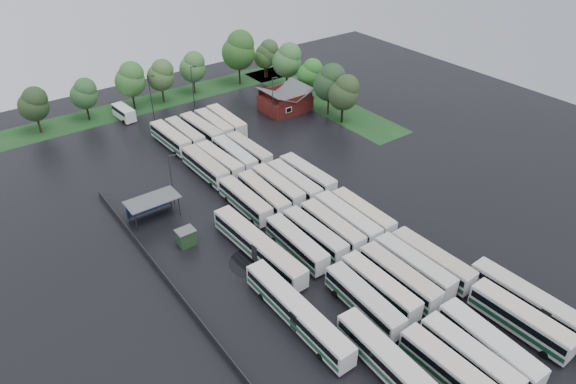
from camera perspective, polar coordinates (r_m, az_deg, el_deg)
ground at (r=76.29m, az=4.18°, el=-6.04°), size 160.00×160.00×0.00m
brick_building at (r=117.10m, az=-0.31°, el=9.92°), size 10.07×8.60×5.39m
wash_shed at (r=83.09m, az=-14.92°, el=-0.99°), size 8.20×4.20×3.58m
utility_hut at (r=77.11m, az=-11.25°, el=-4.95°), size 2.70×2.20×2.62m
grass_strip_north at (r=126.06m, az=-14.64°, el=9.66°), size 80.00×10.00×0.01m
grass_strip_east at (r=123.55m, az=3.49°, el=10.20°), size 10.00×50.00×0.01m
west_fence at (r=72.60m, az=-13.77°, el=-8.90°), size 0.10×50.00×1.20m
bus_r0c0 at (r=60.98m, az=17.57°, el=-18.34°), size 2.90×12.26×3.40m
bus_r0c1 at (r=62.85m, az=19.55°, el=-16.85°), size 2.69×12.16×3.38m
bus_r0c2 at (r=64.56m, az=21.45°, el=-15.53°), size 3.35×12.98×3.58m
bus_r0c4 at (r=68.87m, az=24.45°, el=-12.76°), size 3.09×12.75×3.53m
bus_r1c0 at (r=65.89m, az=8.41°, el=-11.83°), size 3.24×12.57×3.47m
bus_r1c1 at (r=68.02m, az=10.16°, el=-10.32°), size 2.74×12.31×3.42m
bus_r1c2 at (r=69.82m, az=12.24°, el=-9.20°), size 2.73×12.56×3.49m
bus_r1c3 at (r=71.90m, az=13.80°, el=-8.00°), size 2.78×12.54×3.48m
bus_r1c4 at (r=73.45m, az=15.68°, el=-7.28°), size 3.05×12.77×3.54m
bus_r2c0 at (r=73.63m, az=0.95°, el=-5.74°), size 2.85×12.26×3.40m
bus_r2c1 at (r=75.33m, az=2.97°, el=-4.76°), size 2.77×12.23×3.39m
bus_r2c2 at (r=76.94m, az=4.92°, el=-3.90°), size 2.78×12.36×3.43m
bus_r2c3 at (r=78.56m, az=6.57°, el=-3.05°), size 2.90×12.90×3.58m
bus_r2c4 at (r=80.29m, az=8.28°, el=-2.40°), size 2.65×12.17×3.38m
bus_r3c0 at (r=82.74m, az=-4.79°, el=-0.94°), size 2.66×12.24×3.40m
bus_r3c1 at (r=83.87m, az=-2.75°, el=-0.30°), size 3.07×12.52×3.46m
bus_r3c2 at (r=85.90m, az=-1.15°, el=0.60°), size 2.66×12.20×3.39m
bus_r3c3 at (r=86.89m, az=0.66°, el=1.06°), size 2.75×12.54×3.49m
bus_r3c4 at (r=88.99m, az=2.17°, el=1.88°), size 2.94×12.60×3.49m
bus_r4c0 at (r=92.72m, az=-9.18°, el=2.85°), size 2.92×12.72×3.53m
bus_r4c1 at (r=94.00m, az=-7.62°, el=3.42°), size 3.24×12.57×3.47m
bus_r4c2 at (r=95.56m, az=-5.96°, el=4.06°), size 2.84×12.43×3.45m
bus_r4c3 at (r=97.04m, az=-4.38°, el=4.61°), size 2.82×12.19×3.38m
bus_r5c0 at (r=103.91m, az=-12.90°, el=5.89°), size 3.11×12.49×3.45m
bus_r5c1 at (r=104.95m, az=-11.36°, el=6.35°), size 2.84×12.26×3.40m
bus_r5c2 at (r=106.01m, az=-9.59°, el=6.87°), size 3.24×12.73×3.51m
bus_r5c3 at (r=107.69m, az=-8.23°, el=7.39°), size 2.70×12.18×3.38m
bus_r5c4 at (r=108.81m, az=-6.86°, el=7.83°), size 3.04×12.75×3.53m
artic_bus_west_a at (r=59.14m, az=12.68°, el=-19.31°), size 3.39×19.14×3.54m
artic_bus_west_b at (r=73.08m, az=-3.31°, el=-6.06°), size 3.42×19.16×3.54m
artic_bus_west_c at (r=63.83m, az=1.03°, el=-13.22°), size 2.69×18.57×3.44m
artic_bus_east at (r=71.23m, az=26.44°, el=-11.60°), size 3.30×18.99×3.51m
minibus at (r=118.38m, az=-17.77°, el=8.43°), size 3.00×6.79×2.88m
tree_north_0 at (r=116.85m, az=-26.38°, el=8.78°), size 6.04×6.04×10.00m
tree_north_1 at (r=119.11m, az=-21.68°, el=10.16°), size 5.70×5.70×9.44m
tree_north_2 at (r=120.97m, az=-17.09°, el=11.93°), size 6.68×6.68×11.06m
tree_north_3 at (r=123.12m, az=-13.92°, el=12.52°), size 6.20×6.20×10.27m
tree_north_4 at (r=126.87m, az=-10.51°, el=13.55°), size 6.20×6.20×10.27m
tree_north_5 at (r=130.37m, az=-5.45°, el=15.45°), size 8.18×8.18×13.55m
tree_north_6 at (r=135.18m, az=-2.55°, el=14.89°), size 5.39×5.39×8.93m
tree_east_0 at (r=110.00m, az=6.30°, el=10.96°), size 6.45×6.45×10.68m
tree_east_1 at (r=113.59m, az=4.72°, el=12.08°), size 6.97×6.97×11.54m
tree_east_2 at (r=122.23m, az=2.51°, el=13.08°), size 5.79×5.78×9.58m
tree_east_3 at (r=126.66m, az=-0.04°, el=14.47°), size 7.02×7.02×11.63m
tree_east_4 at (r=135.41m, az=-2.30°, el=15.17°), size 5.92×5.92×9.80m
lamp_post_ne at (r=111.53m, az=-1.68°, el=10.68°), size 1.45×0.28×9.39m
lamp_post_nw at (r=84.24m, az=-12.79°, el=1.67°), size 1.39×0.27×9.03m
lamp_post_back_w at (r=114.23m, az=-14.95°, el=10.35°), size 1.56×0.30×10.11m
lamp_post_back_e at (r=118.98m, az=-10.52°, el=11.69°), size 1.48×0.29×9.63m
puddle_0 at (r=63.83m, az=13.60°, el=-17.05°), size 6.18×6.18×0.01m
puddle_1 at (r=72.29m, az=22.37°, el=-11.73°), size 2.77×2.77×0.01m
puddle_2 at (r=73.52m, az=-3.94°, el=-7.80°), size 6.85×6.85×0.01m
puddle_3 at (r=76.39m, az=6.76°, el=-6.14°), size 4.38×4.38×0.01m
puddle_4 at (r=74.33m, az=22.23°, el=-10.25°), size 2.25×2.25×0.01m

